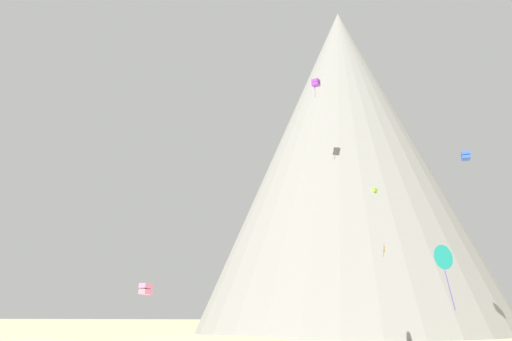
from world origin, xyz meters
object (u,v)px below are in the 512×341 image
(kite_blue_mid, at_px, (466,156))
(kite_pink_low, at_px, (146,289))
(kite_violet_high, at_px, (316,83))
(rock_massif, at_px, (342,173))
(kite_lime_mid, at_px, (374,193))
(kite_teal_low, at_px, (444,258))
(kite_gold_low, at_px, (384,251))

(kite_blue_mid, height_order, kite_pink_low, kite_blue_mid)
(kite_violet_high, bearing_deg, rock_massif, -76.68)
(rock_massif, relative_size, kite_blue_mid, 67.49)
(kite_blue_mid, bearing_deg, kite_pink_low, 2.86)
(kite_lime_mid, height_order, kite_blue_mid, kite_blue_mid)
(kite_violet_high, bearing_deg, kite_lime_mid, -128.43)
(kite_pink_low, bearing_deg, kite_teal_low, -174.82)
(rock_massif, xyz_separation_m, kite_teal_low, (7.57, -48.09, -21.52))
(rock_massif, xyz_separation_m, kite_blue_mid, (15.01, -32.27, -6.69))
(rock_massif, relative_size, kite_gold_low, 38.64)
(rock_massif, xyz_separation_m, kite_violet_high, (-4.49, -23.00, 9.20))
(kite_blue_mid, distance_m, kite_pink_low, 47.02)
(kite_violet_high, bearing_deg, kite_gold_low, 144.40)
(kite_violet_high, bearing_deg, kite_blue_mid, 178.94)
(kite_teal_low, relative_size, kite_gold_low, 2.98)
(rock_massif, bearing_deg, kite_lime_mid, -77.42)
(kite_blue_mid, relative_size, kite_violet_high, 0.39)
(kite_violet_high, xyz_separation_m, kite_gold_low, (7.69, -13.29, -28.67))
(kite_lime_mid, distance_m, kite_pink_low, 38.07)
(kite_pink_low, height_order, kite_violet_high, kite_violet_high)
(kite_blue_mid, relative_size, kite_pink_low, 0.61)
(kite_blue_mid, height_order, kite_violet_high, kite_violet_high)
(rock_massif, distance_m, kite_gold_low, 41.31)
(kite_teal_low, bearing_deg, rock_massif, -23.05)
(kite_teal_low, xyz_separation_m, kite_pink_low, (-36.36, 17.94, -2.13))
(kite_violet_high, height_order, kite_gold_low, kite_violet_high)
(kite_teal_low, bearing_deg, kite_pink_low, 31.74)
(kite_lime_mid, bearing_deg, rock_massif, 141.23)
(kite_teal_low, distance_m, kite_gold_low, 12.75)
(kite_lime_mid, bearing_deg, kite_blue_mid, -12.93)
(kite_violet_high, relative_size, kite_gold_low, 1.47)
(kite_gold_low, bearing_deg, rock_massif, 9.47)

